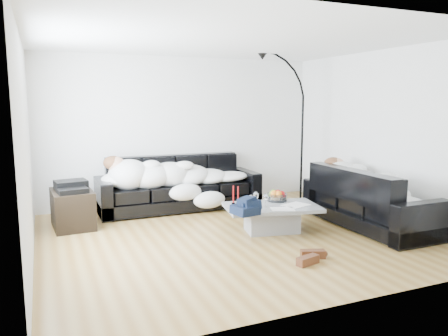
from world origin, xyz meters
name	(u,v)px	position (x,y,z in m)	size (l,w,h in m)	color
ground	(233,236)	(0.00, 0.00, 0.00)	(5.00, 5.00, 0.00)	olive
wall_back	(182,131)	(0.00, 2.25, 1.30)	(5.00, 0.02, 2.60)	silver
wall_left	(26,149)	(-2.50, 0.00, 1.30)	(0.02, 4.50, 2.60)	silver
wall_right	(381,136)	(2.50, 0.00, 1.30)	(0.02, 4.50, 2.60)	silver
ceiling	(233,40)	(0.00, 0.00, 2.60)	(5.00, 5.00, 0.00)	white
sofa_back	(179,183)	(-0.21, 1.79, 0.44)	(2.72, 0.94, 0.89)	black
sofa_right	(369,197)	(2.06, -0.32, 0.43)	(2.13, 0.91, 0.86)	black
sleeper_back	(180,172)	(-0.21, 1.74, 0.65)	(2.30, 0.79, 0.46)	white
sleeper_right	(370,183)	(2.06, -0.32, 0.64)	(1.82, 0.77, 0.45)	white
teal_cushion	(339,172)	(2.00, 0.34, 0.72)	(0.36, 0.30, 0.20)	#0E5465
coffee_table	(272,219)	(0.60, -0.02, 0.19)	(1.29, 0.75, 0.38)	#939699
fruit_bowl	(277,195)	(0.80, 0.20, 0.47)	(0.29, 0.29, 0.18)	white
wine_glass_a	(256,199)	(0.39, 0.07, 0.47)	(0.08, 0.08, 0.19)	white
wine_glass_b	(251,201)	(0.29, 0.04, 0.46)	(0.07, 0.07, 0.16)	white
wine_glass_c	(266,201)	(0.46, -0.08, 0.47)	(0.08, 0.08, 0.19)	white
candle_left	(233,195)	(0.13, 0.26, 0.51)	(0.05, 0.05, 0.27)	maroon
candle_right	(238,195)	(0.19, 0.24, 0.50)	(0.05, 0.05, 0.25)	maroon
newspaper_a	(296,205)	(0.91, -0.14, 0.38)	(0.36, 0.27, 0.01)	silver
newspaper_b	(283,209)	(0.62, -0.27, 0.38)	(0.31, 0.22, 0.01)	silver
navy_jacket	(247,202)	(0.06, -0.32, 0.54)	(0.35, 0.29, 0.17)	black
shoes	(310,257)	(0.43, -1.22, 0.05)	(0.48, 0.35, 0.11)	#472311
av_cabinet	(73,209)	(-1.97, 1.31, 0.27)	(0.55, 0.80, 0.55)	black
stereo	(71,186)	(-1.97, 1.31, 0.61)	(0.44, 0.34, 0.13)	black
floor_lamp	(302,139)	(1.89, 1.25, 1.17)	(0.85, 0.34, 2.34)	black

